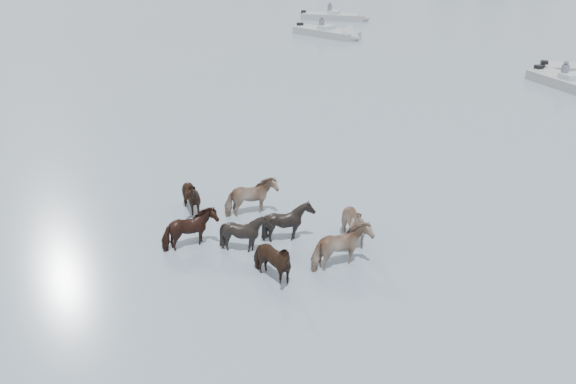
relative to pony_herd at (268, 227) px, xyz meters
The scene contains 4 objects.
ground 2.19m from the pony_herd, 101.83° to the right, with size 400.00×400.00×0.00m, color slate.
pony_herd is the anchor object (origin of this frame).
motorboat_a 29.72m from the pony_herd, 120.38° to the left, with size 5.60×2.12×1.92m.
motorboat_f 37.45m from the pony_herd, 120.04° to the left, with size 5.59×3.56×1.92m.
Camera 1 is at (9.66, -9.05, 7.86)m, focal length 39.41 mm.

